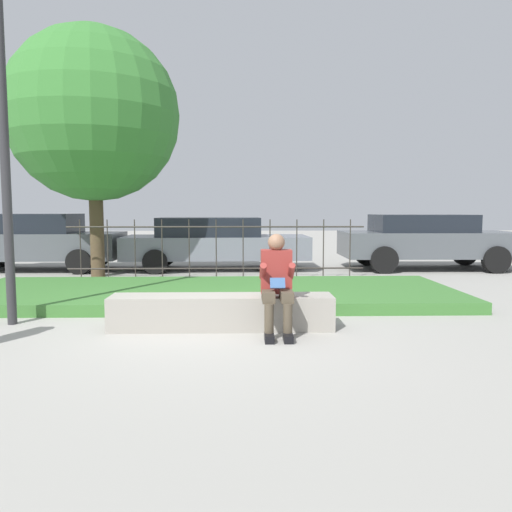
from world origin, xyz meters
TOP-DOWN VIEW (x-y plane):
  - ground_plane at (0.00, 0.00)m, footprint 60.00×60.00m
  - stone_bench at (0.30, 0.00)m, footprint 2.85×0.51m
  - person_seated_reader at (0.99, -0.29)m, footprint 0.42×0.73m
  - grass_berm at (0.00, 2.21)m, footprint 8.37×3.01m
  - iron_fence at (0.00, 4.37)m, footprint 6.37×0.03m
  - car_parked_left at (-4.64, 6.34)m, footprint 4.15×1.85m
  - car_parked_center at (-0.15, 6.39)m, footprint 4.69×1.99m
  - car_parked_right at (5.28, 6.34)m, footprint 4.39×2.01m
  - street_lamp at (-2.51, 0.32)m, footprint 0.28×0.28m
  - tree_behind_fence at (-2.75, 5.09)m, footprint 3.82×3.82m

SIDE VIEW (x-z plane):
  - ground_plane at x=0.00m, z-range 0.00..0.00m
  - grass_berm at x=0.00m, z-range 0.00..0.18m
  - stone_bench at x=0.30m, z-range -0.02..0.41m
  - person_seated_reader at x=0.99m, z-range 0.05..1.28m
  - iron_fence at x=0.00m, z-range 0.03..1.35m
  - car_parked_center at x=-0.15m, z-range 0.04..1.37m
  - car_parked_left at x=-4.64m, z-range 0.04..1.46m
  - car_parked_right at x=5.28m, z-range 0.06..1.46m
  - street_lamp at x=-2.51m, z-range 0.48..5.10m
  - tree_behind_fence at x=-2.75m, z-range 0.85..6.38m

